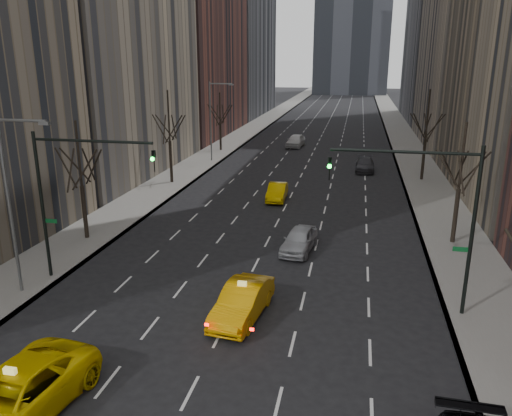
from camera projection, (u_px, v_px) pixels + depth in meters
The scene contains 17 objects.
sidewalk_left at pixel (248, 131), 82.46m from camera, with size 4.50×320.00×0.15m, color slate.
sidewalk_right at pixel (401, 136), 77.79m from camera, with size 4.50×320.00×0.15m, color slate.
tree_lw_b at pixel (82, 186), 32.57m from camera, with size 3.36×3.50×7.82m.
tree_lw_c at pixel (170, 142), 47.49m from camera, with size 3.36×3.50×8.74m.
tree_lw_d at pixel (220, 124), 64.51m from camera, with size 3.36×3.50×7.36m.
tree_rw_b at pixel (459, 189), 31.75m from camera, with size 3.36×3.50×7.82m.
tree_rw_c at pixel (425, 140), 48.55m from camera, with size 3.36×3.50×8.74m.
traffic_mast_left at pixel (68, 183), 25.87m from camera, with size 6.69×0.39×8.00m.
traffic_mast_right at pixel (436, 203), 22.41m from camera, with size 6.69×0.39×8.00m.
streetlight_near at pixel (13, 189), 24.29m from camera, with size 2.83×0.22×9.00m.
streetlight_far at pixel (213, 113), 57.13m from camera, with size 2.83×0.22×9.00m.
taxi_suv at pixel (13, 397), 16.64m from camera, with size 2.95×6.41×1.78m, color #E0BD04.
taxi_sedan at pixel (242, 302), 23.31m from camera, with size 1.72×4.93×1.63m, color #DE9704.
silver_sedan_ahead at pixel (299, 240), 31.43m from camera, with size 1.75×4.35×1.48m, color #9D9FA5.
far_taxi at pixel (277, 192), 42.79m from camera, with size 1.50×4.30×1.42m, color #E5B504.
far_suv_grey at pixel (365, 165), 53.76m from camera, with size 1.97×4.84×1.40m, color #303035.
far_car_white at pixel (296, 141), 68.33m from camera, with size 2.01×5.00×1.70m, color silver.
Camera 1 is at (5.45, -10.70, 11.74)m, focal length 35.00 mm.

